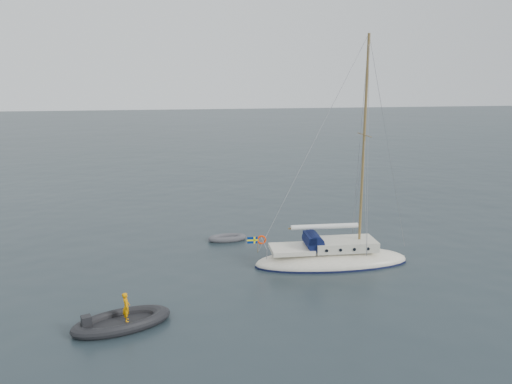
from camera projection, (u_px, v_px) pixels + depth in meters
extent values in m
plane|color=black|center=(287.00, 249.00, 30.53)|extent=(300.00, 300.00, 0.00)
ellipsoid|color=white|center=(332.00, 262.00, 28.06)|extent=(8.71, 2.71, 1.45)
cube|color=silver|center=(344.00, 244.00, 27.97)|extent=(3.48, 1.84, 0.53)
cube|color=white|center=(292.00, 250.00, 27.43)|extent=(2.32, 1.84, 0.24)
cylinder|color=#0C1338|center=(313.00, 241.00, 27.57)|extent=(0.93, 1.60, 0.93)
cube|color=#0C1338|center=(310.00, 238.00, 27.49)|extent=(0.44, 1.60, 0.39)
cylinder|color=brown|center=(363.00, 145.00, 26.92)|extent=(0.15, 0.15, 11.61)
cylinder|color=brown|center=(364.00, 135.00, 26.79)|extent=(0.05, 2.13, 0.05)
cylinder|color=brown|center=(325.00, 227.00, 27.52)|extent=(4.06, 0.10, 0.10)
cylinder|color=silver|center=(325.00, 227.00, 27.51)|extent=(3.78, 0.27, 0.27)
cylinder|color=gray|center=(265.00, 245.00, 27.05)|extent=(0.04, 2.13, 0.04)
torus|color=#FD3300|center=(262.00, 241.00, 27.59)|extent=(0.52, 0.10, 0.52)
cylinder|color=brown|center=(259.00, 247.00, 27.00)|extent=(0.03, 0.03, 0.87)
cube|color=navy|center=(253.00, 242.00, 26.88)|extent=(0.58, 0.02, 0.37)
cube|color=#FFF10B|center=(253.00, 242.00, 26.88)|extent=(0.60, 0.03, 0.09)
cube|color=#FFF10B|center=(255.00, 242.00, 26.90)|extent=(0.09, 0.03, 0.39)
cylinder|color=black|center=(317.00, 240.00, 28.62)|extent=(0.17, 0.06, 0.17)
cylinder|color=black|center=(328.00, 251.00, 26.84)|extent=(0.17, 0.06, 0.17)
cylinder|color=black|center=(330.00, 239.00, 28.76)|extent=(0.17, 0.06, 0.17)
cylinder|color=black|center=(342.00, 250.00, 26.99)|extent=(0.17, 0.06, 0.17)
cylinder|color=black|center=(343.00, 239.00, 28.91)|extent=(0.17, 0.06, 0.17)
cylinder|color=black|center=(355.00, 249.00, 27.13)|extent=(0.17, 0.06, 0.17)
cylinder|color=black|center=(355.00, 238.00, 29.06)|extent=(0.17, 0.06, 0.17)
cylinder|color=black|center=(368.00, 248.00, 27.28)|extent=(0.17, 0.06, 0.17)
cube|color=#4F4E54|center=(227.00, 239.00, 32.20)|extent=(1.53, 0.63, 0.09)
cube|color=black|center=(122.00, 323.00, 20.95)|extent=(2.61, 1.09, 0.13)
cube|color=black|center=(86.00, 319.00, 20.60)|extent=(0.38, 0.38, 0.65)
imported|color=orange|center=(126.00, 308.00, 20.84)|extent=(0.40, 0.52, 1.28)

